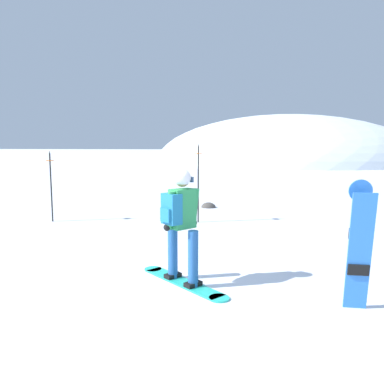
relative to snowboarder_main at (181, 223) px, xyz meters
The scene contains 7 objects.
ground_plane 1.27m from the snowboarder_main, 126.78° to the right, with size 300.00×300.00×0.00m, color white.
ridge_peak_main 38.97m from the snowboarder_main, 83.04° to the left, with size 28.96×26.06×10.69m.
snowboarder_main is the anchor object (origin of this frame).
spare_snowboard 2.41m from the snowboarder_main, 13.78° to the right, with size 0.28×0.26×1.65m.
piste_marker_near 5.86m from the snowboarder_main, 136.88° to the left, with size 0.20×0.20×1.90m.
piste_marker_far 4.52m from the snowboarder_main, 94.66° to the left, with size 0.20×0.20×2.10m.
rock_dark 6.97m from the snowboarder_main, 92.95° to the left, with size 0.48×0.41×0.34m.
Camera 1 is at (1.52, -4.66, 2.07)m, focal length 35.44 mm.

